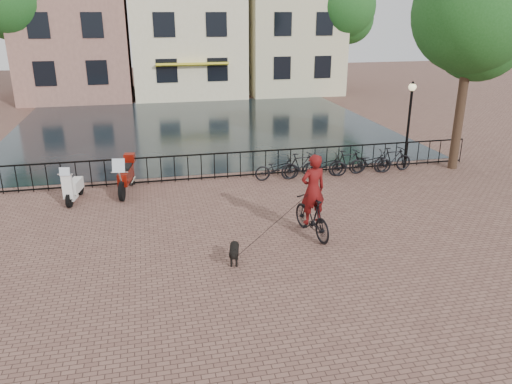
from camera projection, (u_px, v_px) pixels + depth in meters
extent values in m
plane|color=brown|center=(283.00, 281.00, 11.85)|extent=(100.00, 100.00, 0.00)
plane|color=black|center=(200.00, 127.00, 27.72)|extent=(20.00, 20.00, 0.00)
cube|color=black|center=(227.00, 153.00, 18.85)|extent=(20.00, 0.05, 0.05)
cube|color=black|center=(228.00, 176.00, 19.16)|extent=(20.00, 0.05, 0.05)
cube|color=#85594D|center=(72.00, 12.00, 35.78)|extent=(7.50, 9.00, 12.00)
cube|color=beige|center=(185.00, 19.00, 37.59)|extent=(8.00, 9.00, 11.00)
cube|color=gold|center=(192.00, 64.00, 34.27)|extent=(5.00, 0.60, 0.15)
cube|color=beige|center=(287.00, 8.00, 38.98)|extent=(7.00, 9.00, 12.50)
cylinder|color=black|center=(17.00, 57.00, 33.29)|extent=(0.36, 0.36, 6.30)
sphere|color=#1C521B|center=(8.00, 0.00, 32.06)|extent=(5.04, 5.04, 5.04)
cylinder|color=black|center=(462.00, 99.00, 19.47)|extent=(0.36, 0.36, 5.60)
sphere|color=#1C521B|center=(474.00, 12.00, 18.38)|extent=(4.48, 4.48, 4.48)
cylinder|color=black|center=(341.00, 54.00, 38.06)|extent=(0.36, 0.36, 5.95)
sphere|color=#1C521B|center=(343.00, 6.00, 36.90)|extent=(4.76, 4.76, 4.76)
cylinder|color=black|center=(408.00, 130.00, 19.75)|extent=(0.10, 0.10, 3.20)
sphere|color=beige|center=(412.00, 87.00, 19.17)|extent=(0.30, 0.30, 0.30)
imported|color=black|center=(312.00, 215.00, 14.08)|extent=(0.93, 2.12, 1.23)
imported|color=#5E0E0E|center=(313.00, 183.00, 13.75)|extent=(0.97, 0.72, 2.41)
imported|color=black|center=(277.00, 168.00, 18.85)|extent=(1.72, 0.61, 0.90)
imported|color=black|center=(301.00, 166.00, 19.03)|extent=(1.71, 0.70, 1.00)
imported|color=black|center=(325.00, 165.00, 19.24)|extent=(1.79, 0.85, 0.90)
imported|color=black|center=(348.00, 162.00, 19.42)|extent=(1.71, 0.68, 1.00)
imported|color=black|center=(370.00, 162.00, 19.63)|extent=(1.76, 0.72, 0.90)
imported|color=black|center=(393.00, 159.00, 19.81)|extent=(1.70, 0.62, 1.00)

